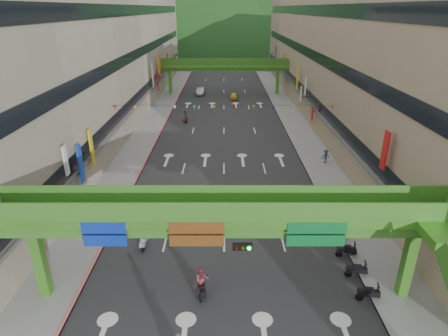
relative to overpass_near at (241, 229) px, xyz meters
name	(u,v)px	position (x,y,z in m)	size (l,w,h in m)	color
road_slab	(224,113)	(-0.93, 44.62, -5.20)	(18.00, 140.00, 0.02)	#28282B
sidewalk_left	(159,113)	(-11.93, 44.62, -5.13)	(4.00, 140.00, 0.15)	gray
sidewalk_right	(288,113)	(10.07, 44.62, -5.13)	(4.00, 140.00, 0.15)	gray
curb_left	(171,112)	(-10.03, 44.62, -5.12)	(0.20, 140.00, 0.18)	#CC5959
curb_right	(277,112)	(8.17, 44.62, -5.12)	(0.20, 140.00, 0.18)	gray
building_row_left	(106,56)	(-19.86, 44.62, 4.25)	(12.80, 95.00, 19.00)	#9E937F
building_row_right	(342,55)	(18.00, 44.62, 4.25)	(12.80, 95.00, 19.00)	gray
overpass_near	(241,229)	(0.00, 0.00, 0.00)	(28.00, 12.27, 7.10)	#4C9E2D
overpass_far	(224,68)	(-0.93, 59.62, 0.20)	(28.00, 2.20, 7.10)	#4C9E2D
hill_left	(190,49)	(-15.93, 154.62, -5.21)	(168.00, 140.00, 112.00)	#1C4419
hill_right	(275,44)	(24.07, 174.62, -5.21)	(208.00, 176.00, 128.00)	#1C4419
bunting_string	(224,107)	(-0.93, 24.62, 0.75)	(26.00, 0.36, 0.47)	black
scooter_rider_mid	(202,281)	(-2.29, 0.63, -4.14)	(0.92, 1.60, 2.06)	black
scooter_rider_left	(143,234)	(-6.91, 5.72, -4.08)	(1.12, 1.60, 2.21)	#97969F
scooter_rider_far	(185,116)	(-6.93, 38.85, -4.22)	(0.89, 1.58, 1.97)	maroon
parked_scooter_row	(347,250)	(7.87, 4.62, -4.68)	(1.60, 9.40, 1.08)	black
car_silver	(200,91)	(-5.77, 59.46, -4.49)	(1.52, 4.35, 1.43)	#A7A7AE
car_yellow	(234,96)	(0.99, 55.06, -4.59)	(1.44, 3.59, 1.22)	gold
pedestrian_red	(407,265)	(11.27, 2.62, -4.42)	(0.77, 0.60, 1.57)	#B2213D
pedestrian_dark	(374,217)	(11.27, 8.63, -4.35)	(1.00, 0.42, 1.71)	black
pedestrian_blue	(326,157)	(10.68, 22.01, -4.42)	(0.73, 0.47, 1.57)	#29334F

